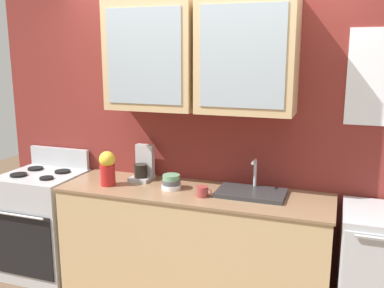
# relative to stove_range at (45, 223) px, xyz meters

# --- Properties ---
(back_wall_unit) EXTENTS (3.85, 0.46, 2.54)m
(back_wall_unit) POSITION_rel_stove_range_xyz_m (1.43, 0.29, 1.00)
(back_wall_unit) COLOR maroon
(back_wall_unit) RESTS_ON ground_plane
(counter) EXTENTS (2.12, 0.62, 0.94)m
(counter) POSITION_rel_stove_range_xyz_m (1.42, 0.00, -0.01)
(counter) COLOR tan
(counter) RESTS_ON ground_plane
(stove_range) EXTENTS (0.65, 0.63, 1.12)m
(stove_range) POSITION_rel_stove_range_xyz_m (0.00, 0.00, 0.00)
(stove_range) COLOR silver
(stove_range) RESTS_ON ground_plane
(sink_faucet) EXTENTS (0.51, 0.33, 0.25)m
(sink_faucet) POSITION_rel_stove_range_xyz_m (1.87, 0.06, 0.48)
(sink_faucet) COLOR #2D2D30
(sink_faucet) RESTS_ON counter
(bowl_stack) EXTENTS (0.15, 0.15, 0.11)m
(bowl_stack) POSITION_rel_stove_range_xyz_m (1.24, 0.00, 0.52)
(bowl_stack) COLOR white
(bowl_stack) RESTS_ON counter
(vase) EXTENTS (0.13, 0.13, 0.28)m
(vase) POSITION_rel_stove_range_xyz_m (0.73, -0.08, 0.61)
(vase) COLOR #B21E1E
(vase) RESTS_ON counter
(cup_near_sink) EXTENTS (0.12, 0.09, 0.08)m
(cup_near_sink) POSITION_rel_stove_range_xyz_m (1.53, -0.10, 0.50)
(cup_near_sink) COLOR #993838
(cup_near_sink) RESTS_ON counter
(dishwasher) EXTENTS (0.58, 0.60, 0.94)m
(dishwasher) POSITION_rel_stove_range_xyz_m (2.81, -0.00, -0.01)
(dishwasher) COLOR silver
(dishwasher) RESTS_ON ground_plane
(coffee_maker) EXTENTS (0.17, 0.20, 0.29)m
(coffee_maker) POSITION_rel_stove_range_xyz_m (0.92, 0.17, 0.57)
(coffee_maker) COLOR #B7B7BC
(coffee_maker) RESTS_ON counter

